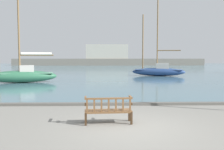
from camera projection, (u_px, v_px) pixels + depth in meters
ground_plane at (131, 128)px, 7.95m from camera, size 160.00×160.00×0.00m
harbor_water at (110, 68)px, 51.83m from camera, size 100.00×80.00×0.08m
quay_edge_kerb at (123, 104)px, 11.79m from camera, size 40.00×0.30×0.12m
park_bench at (108, 110)px, 8.48m from camera, size 1.63×0.63×0.92m
sailboat_far_starboard at (22, 75)px, 21.58m from camera, size 6.13×3.03×7.63m
sailboat_nearest_starboard at (159, 70)px, 29.49m from camera, size 6.35×2.84×9.09m
far_breakwater at (108, 59)px, 68.88m from camera, size 52.61×2.40×5.87m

